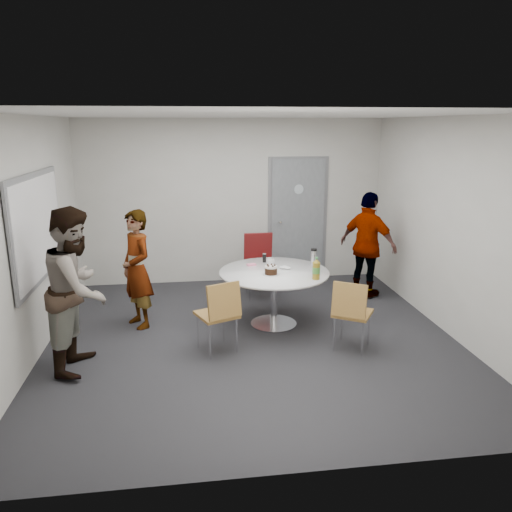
{
  "coord_description": "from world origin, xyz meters",
  "views": [
    {
      "loc": [
        -0.75,
        -5.7,
        2.59
      ],
      "look_at": [
        0.08,
        0.25,
        1.01
      ],
      "focal_mm": 35.0,
      "sensor_mm": 36.0,
      "label": 1
    }
  ],
  "objects": [
    {
      "name": "floor",
      "position": [
        0.0,
        0.0,
        0.0
      ],
      "size": [
        5.0,
        5.0,
        0.0
      ],
      "primitive_type": "plane",
      "color": "black",
      "rests_on": "ground"
    },
    {
      "name": "ceiling",
      "position": [
        0.0,
        0.0,
        2.7
      ],
      "size": [
        5.0,
        5.0,
        0.0
      ],
      "primitive_type": "plane",
      "rotation": [
        3.14,
        0.0,
        0.0
      ],
      "color": "silver",
      "rests_on": "wall_back"
    },
    {
      "name": "wall_back",
      "position": [
        0.0,
        2.5,
        1.35
      ],
      "size": [
        5.0,
        0.0,
        5.0
      ],
      "primitive_type": "plane",
      "rotation": [
        1.57,
        0.0,
        0.0
      ],
      "color": "#B9B7AF",
      "rests_on": "floor"
    },
    {
      "name": "wall_left",
      "position": [
        -2.5,
        0.0,
        1.35
      ],
      "size": [
        0.0,
        5.0,
        5.0
      ],
      "primitive_type": "plane",
      "rotation": [
        1.57,
        0.0,
        1.57
      ],
      "color": "#B9B7AF",
      "rests_on": "floor"
    },
    {
      "name": "wall_right",
      "position": [
        2.5,
        0.0,
        1.35
      ],
      "size": [
        0.0,
        5.0,
        5.0
      ],
      "primitive_type": "plane",
      "rotation": [
        1.57,
        0.0,
        -1.57
      ],
      "color": "#B9B7AF",
      "rests_on": "floor"
    },
    {
      "name": "wall_front",
      "position": [
        0.0,
        -2.5,
        1.35
      ],
      "size": [
        5.0,
        0.0,
        5.0
      ],
      "primitive_type": "plane",
      "rotation": [
        -1.57,
        0.0,
        0.0
      ],
      "color": "#B9B7AF",
      "rests_on": "floor"
    },
    {
      "name": "door",
      "position": [
        1.1,
        2.48,
        1.03
      ],
      "size": [
        1.02,
        0.17,
        2.12
      ],
      "color": "slate",
      "rests_on": "wall_back"
    },
    {
      "name": "whiteboard",
      "position": [
        -2.46,
        0.2,
        1.45
      ],
      "size": [
        0.04,
        1.9,
        1.25
      ],
      "color": "slate",
      "rests_on": "wall_left"
    },
    {
      "name": "table",
      "position": [
        0.36,
        0.42,
        0.64
      ],
      "size": [
        1.43,
        1.43,
        1.03
      ],
      "color": "white",
      "rests_on": "floor"
    },
    {
      "name": "chair_near_left",
      "position": [
        -0.42,
        -0.34,
        0.54
      ],
      "size": [
        0.56,
        0.58,
        0.88
      ],
      "rotation": [
        0.0,
        0.0,
        0.39
      ],
      "color": "brown",
      "rests_on": "floor"
    },
    {
      "name": "chair_near_right",
      "position": [
        1.09,
        -0.48,
        0.53
      ],
      "size": [
        0.58,
        0.59,
        0.87
      ],
      "rotation": [
        0.0,
        0.0,
        -0.57
      ],
      "color": "brown",
      "rests_on": "floor"
    },
    {
      "name": "chair_far",
      "position": [
        0.32,
        1.67,
        0.6
      ],
      "size": [
        0.47,
        0.5,
        0.97
      ],
      "rotation": [
        0.0,
        0.0,
        3.15
      ],
      "color": "#5F1313",
      "rests_on": "floor"
    },
    {
      "name": "person_main",
      "position": [
        -1.43,
        0.65,
        0.78
      ],
      "size": [
        0.61,
        0.68,
        1.55
      ],
      "primitive_type": "imported",
      "rotation": [
        0.0,
        0.0,
        -1.03
      ],
      "color": "#A5C6EA",
      "rests_on": "floor"
    },
    {
      "name": "person_left",
      "position": [
        -1.95,
        -0.43,
        0.89
      ],
      "size": [
        0.77,
        0.94,
        1.78
      ],
      "primitive_type": "imported",
      "rotation": [
        0.0,
        0.0,
        1.46
      ],
      "color": "white",
      "rests_on": "floor"
    },
    {
      "name": "person_right",
      "position": [
        1.95,
        1.36,
        0.81
      ],
      "size": [
        0.9,
        0.99,
        1.63
      ],
      "primitive_type": "imported",
      "rotation": [
        0.0,
        0.0,
        2.24
      ],
      "color": "black",
      "rests_on": "floor"
    }
  ]
}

